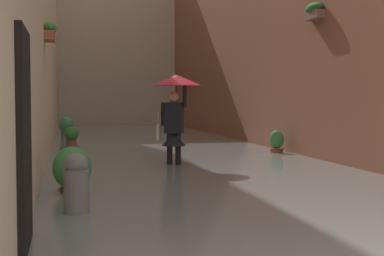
% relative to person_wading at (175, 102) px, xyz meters
% --- Properties ---
extents(ground_plane, '(66.12, 66.12, 0.00)m').
position_rel_person_wading_xyz_m(ground_plane, '(-0.36, -4.54, -1.50)').
color(ground_plane, '#605B56').
extents(flood_water, '(6.74, 32.45, 0.20)m').
position_rel_person_wading_xyz_m(flood_water, '(-0.36, -4.54, -1.40)').
color(flood_water, slate).
rests_on(flood_water, ground_plane).
extents(building_facade_far, '(9.54, 1.80, 9.82)m').
position_rel_person_wading_xyz_m(building_facade_far, '(-0.36, -18.66, 3.41)').
color(building_facade_far, tan).
rests_on(building_facade_far, ground_plane).
extents(person_wading, '(1.02, 1.02, 2.13)m').
position_rel_person_wading_xyz_m(person_wading, '(0.00, 0.00, 0.00)').
color(person_wading, black).
rests_on(person_wading, ground_plane).
extents(potted_plant_near_right, '(0.39, 0.39, 0.77)m').
position_rel_person_wading_xyz_m(potted_plant_near_right, '(2.07, -4.93, -1.06)').
color(potted_plant_near_right, brown).
rests_on(potted_plant_near_right, ground_plane).
extents(potted_plant_far_right, '(0.57, 0.57, 0.87)m').
position_rel_person_wading_xyz_m(potted_plant_far_right, '(2.13, 3.13, -1.01)').
color(potted_plant_far_right, brown).
rests_on(potted_plant_far_right, ground_plane).
extents(potted_plant_near_left, '(0.36, 0.36, 0.77)m').
position_rel_person_wading_xyz_m(potted_plant_near_left, '(-3.00, -2.03, -1.10)').
color(potted_plant_near_left, brown).
rests_on(potted_plant_near_left, ground_plane).
extents(potted_plant_mid_right, '(0.49, 0.49, 0.92)m').
position_rel_person_wading_xyz_m(potted_plant_mid_right, '(2.21, -9.24, -0.97)').
color(potted_plant_mid_right, '#66605B').
rests_on(potted_plant_mid_right, ground_plane).
extents(mooring_bollard, '(0.30, 0.30, 0.93)m').
position_rel_person_wading_xyz_m(mooring_bollard, '(2.10, 4.73, -1.04)').
color(mooring_bollard, slate).
rests_on(mooring_bollard, ground_plane).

